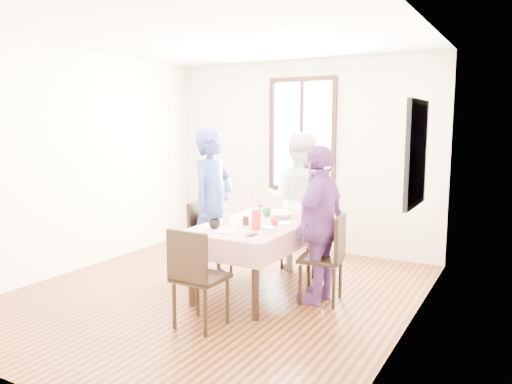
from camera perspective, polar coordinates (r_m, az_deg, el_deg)
ground at (r=5.45m, az=-4.63°, el=-11.55°), size 4.50×4.50×0.00m
back_wall at (r=7.13m, az=5.40°, el=4.17°), size 4.00×0.00×4.00m
right_wall at (r=4.37m, az=17.49°, el=1.42°), size 0.00×4.50×4.50m
window_frame at (r=7.10m, az=5.36°, el=6.58°), size 1.02×0.06×1.62m
window_pane at (r=7.11m, az=5.40°, el=6.58°), size 0.90×0.02×1.50m
art_poster at (r=4.65m, az=18.11°, el=4.25°), size 0.04×0.76×0.96m
dining_table at (r=5.38m, az=0.26°, el=-7.60°), size 0.85×1.54×0.75m
tablecloth at (r=5.29m, az=0.27°, el=-3.62°), size 0.97×1.66×0.01m
chair_left at (r=5.84m, az=-5.14°, el=-5.57°), size 0.48×0.48×0.91m
chair_right at (r=5.11m, az=7.53°, el=-7.59°), size 0.48×0.48×0.91m
chair_far at (r=6.29m, az=4.98°, el=-4.60°), size 0.47×0.47×0.91m
chair_near at (r=4.50m, az=-6.41°, el=-9.75°), size 0.43×0.43×0.91m
person_left at (r=5.75m, az=-5.04°, el=-1.48°), size 0.46×0.67×1.76m
person_far at (r=6.19m, az=4.95°, el=-1.03°), size 0.92×0.77×1.71m
person_right at (r=5.04m, az=7.40°, el=-3.74°), size 0.44×0.96×1.61m
mug_black at (r=5.01m, az=-4.82°, el=-3.69°), size 0.15×0.15×0.09m
mug_flag at (r=5.07m, az=2.16°, el=-3.59°), size 0.13×0.13×0.08m
mug_green at (r=5.65m, az=1.28°, el=-2.39°), size 0.13×0.13×0.08m
serving_bowl at (r=5.56m, az=3.00°, el=-2.71°), size 0.30×0.30×0.06m
juice_carton at (r=4.93m, az=-0.00°, el=-3.22°), size 0.06×0.06×0.20m
butter_tub at (r=4.78m, az=1.42°, el=-4.50°), size 0.10×0.10×0.05m
jam_jar at (r=5.16m, az=-1.19°, el=-3.33°), size 0.07×0.07×0.09m
drinking_glass at (r=5.24m, az=-3.50°, el=-3.13°), size 0.07×0.07×0.10m
smartphone at (r=4.70m, az=-0.45°, el=-5.00°), size 0.06×0.13×0.01m
flower_vase at (r=5.37m, az=0.40°, el=-2.71°), size 0.06×0.06×0.13m
plate_left at (r=5.52m, az=-1.69°, el=-3.02°), size 0.20×0.20×0.01m
plate_right at (r=5.24m, az=3.17°, el=-3.62°), size 0.20×0.20×0.01m
plate_far at (r=5.82m, az=3.38°, el=-2.45°), size 0.20×0.20×0.01m
plate_near at (r=4.85m, az=-3.33°, el=-4.56°), size 0.20×0.20×0.01m
butter_lid at (r=4.77m, az=1.42°, el=-4.12°), size 0.12×0.12×0.01m
flower_bunch at (r=5.35m, az=0.40°, el=-1.53°), size 0.09×0.09×0.10m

